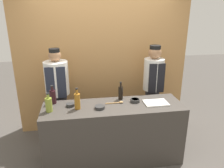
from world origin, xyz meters
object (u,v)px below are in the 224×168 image
object	(u,v)px
sauce_bowl_red	(70,105)
bottle_soy	(121,93)
bottle_oil	(49,104)
wooden_spoon	(117,103)
sauce_bowl_green	(100,107)
chef_left	(58,94)
sauce_bowl_yellow	(135,100)
bottle_wine	(53,96)
chef_right	(153,87)
cutting_board	(156,103)
bottle_amber	(77,101)

from	to	relation	value
sauce_bowl_red	bottle_soy	world-z (taller)	bottle_soy
sauce_bowl_red	bottle_oil	world-z (taller)	bottle_oil
wooden_spoon	sauce_bowl_green	bearing A→B (deg)	-153.36
chef_left	sauce_bowl_yellow	bearing A→B (deg)	-27.04
bottle_wine	bottle_soy	bearing A→B (deg)	-0.52
chef_right	sauce_bowl_red	bearing A→B (deg)	-157.49
sauce_bowl_green	sauce_bowl_red	bearing A→B (deg)	160.59
cutting_board	bottle_amber	distance (m)	1.12
bottle_wine	sauce_bowl_red	bearing A→B (deg)	-30.40
bottle_soy	bottle_amber	xyz separation A→B (m)	(-0.64, -0.23, 0.01)
sauce_bowl_red	chef_left	distance (m)	0.62
sauce_bowl_green	cutting_board	xyz separation A→B (m)	(0.81, 0.04, -0.01)
bottle_wine	sauce_bowl_green	bearing A→B (deg)	-23.80
sauce_bowl_red	bottle_soy	distance (m)	0.76
bottle_amber	chef_right	xyz separation A→B (m)	(1.31, 0.68, -0.13)
sauce_bowl_green	bottle_oil	xyz separation A→B (m)	(-0.67, 0.02, 0.08)
sauce_bowl_yellow	bottle_oil	bearing A→B (deg)	-174.39
bottle_wine	cutting_board	bearing A→B (deg)	-9.63
bottle_soy	chef_left	world-z (taller)	chef_left
sauce_bowl_yellow	chef_right	distance (m)	0.75
sauce_bowl_green	cutting_board	size ratio (longest dim) A/B	0.41
bottle_soy	bottle_amber	distance (m)	0.68
chef_right	chef_left	bearing A→B (deg)	-180.00
sauce_bowl_red	bottle_soy	size ratio (longest dim) A/B	0.42
sauce_bowl_red	sauce_bowl_yellow	xyz separation A→B (m)	(0.93, -0.00, 0.00)
sauce_bowl_yellow	bottle_amber	bearing A→B (deg)	-173.42
bottle_oil	chef_right	bearing A→B (deg)	22.68
sauce_bowl_yellow	bottle_oil	xyz separation A→B (m)	(-1.20, -0.12, 0.08)
wooden_spoon	chef_right	world-z (taller)	chef_right
bottle_amber	bottle_oil	distance (m)	0.37
bottle_amber	cutting_board	bearing A→B (deg)	-0.41
bottle_soy	bottle_oil	distance (m)	1.05
cutting_board	bottle_oil	bearing A→B (deg)	-179.44
sauce_bowl_yellow	bottle_wine	bearing A→B (deg)	173.06
sauce_bowl_yellow	sauce_bowl_green	xyz separation A→B (m)	(-0.53, -0.14, -0.00)
sauce_bowl_green	bottle_amber	world-z (taller)	bottle_amber
chef_left	chef_right	xyz separation A→B (m)	(1.62, 0.00, 0.02)
bottle_soy	wooden_spoon	world-z (taller)	bottle_soy
cutting_board	bottle_amber	xyz separation A→B (m)	(-1.11, 0.01, 0.11)
sauce_bowl_green	chef_right	distance (m)	1.24
sauce_bowl_yellow	bottle_amber	distance (m)	0.84
sauce_bowl_green	chef_left	distance (m)	0.95
bottle_soy	chef_right	distance (m)	0.81
bottle_amber	chef_left	distance (m)	0.76
sauce_bowl_yellow	bottle_amber	world-z (taller)	bottle_amber
bottle_amber	chef_left	size ratio (longest dim) A/B	0.19
wooden_spoon	bottle_oil	bearing A→B (deg)	-173.23
bottle_oil	cutting_board	bearing A→B (deg)	0.56
sauce_bowl_red	sauce_bowl_green	xyz separation A→B (m)	(0.40, -0.14, -0.00)
sauce_bowl_yellow	bottle_soy	world-z (taller)	bottle_soy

